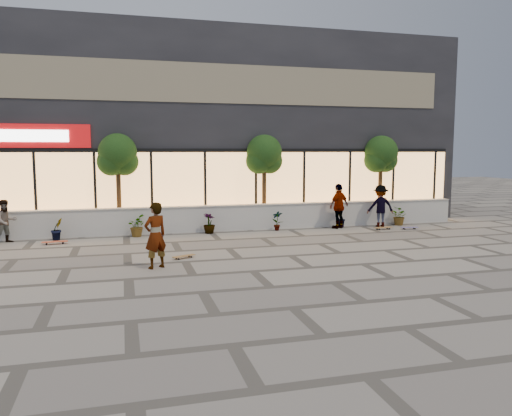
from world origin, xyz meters
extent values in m
plane|color=gray|center=(0.00, 0.00, 0.00)|extent=(80.00, 80.00, 0.00)
cube|color=beige|center=(0.00, 7.00, 0.50)|extent=(22.00, 0.35, 1.00)
cube|color=#B2AFA8|center=(0.00, 7.00, 1.02)|extent=(22.00, 0.42, 0.04)
cube|color=black|center=(0.00, 12.50, 4.25)|extent=(24.00, 9.00, 8.50)
cube|color=#FFB466|center=(0.00, 7.98, 1.70)|extent=(23.04, 0.05, 3.00)
cube|color=black|center=(0.00, 7.95, 3.25)|extent=(23.04, 0.08, 0.15)
cube|color=#A40B0E|center=(-7.00, 7.93, 3.80)|extent=(5.00, 0.10, 0.90)
cube|color=white|center=(-7.00, 7.86, 3.80)|extent=(3.40, 0.06, 0.45)
cube|color=brown|center=(0.00, 7.98, 6.00)|extent=(21.60, 0.05, 1.60)
imported|color=black|center=(-5.70, 6.45, 0.41)|extent=(0.57, 0.57, 0.81)
imported|color=black|center=(-2.90, 6.45, 0.41)|extent=(0.68, 0.77, 0.81)
imported|color=black|center=(-0.10, 6.45, 0.41)|extent=(0.64, 0.64, 0.81)
imported|color=black|center=(2.70, 6.45, 0.41)|extent=(0.46, 0.35, 0.81)
imported|color=black|center=(5.50, 6.45, 0.41)|extent=(0.55, 0.57, 0.81)
imported|color=black|center=(8.30, 6.45, 0.41)|extent=(0.77, 0.84, 0.81)
cylinder|color=#422A17|center=(-3.50, 7.70, 1.62)|extent=(0.18, 0.18, 3.24)
sphere|color=black|center=(-3.50, 7.70, 3.17)|extent=(1.50, 1.50, 1.50)
sphere|color=black|center=(-3.75, 7.65, 2.81)|extent=(1.10, 1.10, 1.10)
sphere|color=black|center=(-3.25, 7.75, 2.81)|extent=(1.10, 1.10, 1.10)
cylinder|color=#422A17|center=(2.50, 7.70, 1.62)|extent=(0.18, 0.18, 3.24)
sphere|color=black|center=(2.50, 7.70, 3.17)|extent=(1.50, 1.50, 1.50)
sphere|color=black|center=(2.25, 7.65, 2.81)|extent=(1.10, 1.10, 1.10)
sphere|color=black|center=(2.75, 7.75, 2.81)|extent=(1.10, 1.10, 1.10)
cylinder|color=#422A17|center=(8.00, 7.70, 1.62)|extent=(0.18, 0.18, 3.24)
sphere|color=black|center=(8.00, 7.70, 3.17)|extent=(1.50, 1.50, 1.50)
sphere|color=black|center=(7.75, 7.65, 2.81)|extent=(1.10, 1.10, 1.10)
sphere|color=black|center=(8.25, 7.75, 2.81)|extent=(1.10, 1.10, 1.10)
imported|color=silver|center=(-2.51, 1.05, 0.92)|extent=(0.80, 0.70, 1.84)
imported|color=tan|center=(-7.35, 6.30, 0.76)|extent=(0.94, 0.90, 1.53)
imported|color=silver|center=(5.35, 6.30, 0.94)|extent=(1.19, 0.90, 1.88)
imported|color=maroon|center=(7.27, 6.30, 0.89)|extent=(1.23, 0.81, 1.78)
cube|color=brown|center=(-1.62, 2.11, 0.08)|extent=(0.74, 0.48, 0.02)
cylinder|color=black|center=(-1.45, 2.26, 0.03)|extent=(0.06, 0.05, 0.05)
cylinder|color=black|center=(-1.39, 2.14, 0.03)|extent=(0.06, 0.05, 0.05)
cylinder|color=black|center=(-1.85, 2.07, 0.03)|extent=(0.06, 0.05, 0.05)
cylinder|color=black|center=(-1.79, 1.95, 0.03)|extent=(0.06, 0.05, 0.05)
cube|color=#C94425|center=(-5.68, 5.56, 0.09)|extent=(0.87, 0.29, 0.02)
cylinder|color=black|center=(-5.43, 5.66, 0.03)|extent=(0.06, 0.04, 0.06)
cylinder|color=black|center=(-5.41, 5.50, 0.03)|extent=(0.06, 0.04, 0.06)
cylinder|color=black|center=(-5.95, 5.62, 0.03)|extent=(0.06, 0.04, 0.06)
cylinder|color=black|center=(-5.94, 5.46, 0.03)|extent=(0.06, 0.04, 0.06)
cube|color=brown|center=(7.00, 5.53, 0.09)|extent=(0.84, 0.31, 0.02)
cylinder|color=black|center=(7.24, 5.64, 0.03)|extent=(0.06, 0.04, 0.06)
cylinder|color=black|center=(7.26, 5.49, 0.03)|extent=(0.06, 0.04, 0.06)
cylinder|color=black|center=(6.74, 5.57, 0.03)|extent=(0.06, 0.04, 0.06)
cylinder|color=black|center=(6.76, 5.43, 0.03)|extent=(0.06, 0.04, 0.06)
cube|color=#5A5399|center=(8.09, 5.33, 0.08)|extent=(0.75, 0.28, 0.02)
cylinder|color=black|center=(8.32, 5.37, 0.03)|extent=(0.06, 0.03, 0.05)
cylinder|color=black|center=(8.30, 5.24, 0.03)|extent=(0.06, 0.03, 0.05)
cylinder|color=black|center=(7.87, 5.43, 0.03)|extent=(0.06, 0.03, 0.05)
cylinder|color=black|center=(7.85, 5.30, 0.03)|extent=(0.06, 0.03, 0.05)
camera|label=1|loc=(-3.34, -12.74, 3.24)|focal=35.00mm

